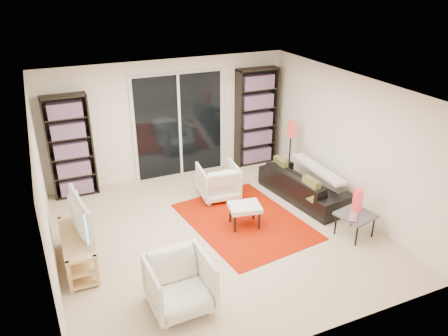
{
  "coord_description": "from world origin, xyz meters",
  "views": [
    {
      "loc": [
        -2.34,
        -5.63,
        3.97
      ],
      "look_at": [
        0.25,
        0.3,
        1.0
      ],
      "focal_mm": 35.0,
      "sensor_mm": 36.0,
      "label": 1
    }
  ],
  "objects_px": {
    "bookshelf_right": "(256,117)",
    "floor_lamp": "(291,136)",
    "tv_stand": "(78,249)",
    "armchair_back": "(218,181)",
    "side_table": "(356,216)",
    "bookshelf_left": "(70,147)",
    "ottoman": "(245,208)",
    "armchair_front": "(180,284)",
    "sofa": "(304,185)"
  },
  "relations": [
    {
      "from": "armchair_back",
      "to": "floor_lamp",
      "type": "relative_size",
      "value": 0.6
    },
    {
      "from": "floor_lamp",
      "to": "tv_stand",
      "type": "bearing_deg",
      "value": -162.68
    },
    {
      "from": "ottoman",
      "to": "floor_lamp",
      "type": "height_order",
      "value": "floor_lamp"
    },
    {
      "from": "bookshelf_right",
      "to": "side_table",
      "type": "bearing_deg",
      "value": -88.25
    },
    {
      "from": "bookshelf_left",
      "to": "armchair_back",
      "type": "distance_m",
      "value": 2.8
    },
    {
      "from": "side_table",
      "to": "bookshelf_left",
      "type": "bearing_deg",
      "value": 140.18
    },
    {
      "from": "sofa",
      "to": "armchair_front",
      "type": "bearing_deg",
      "value": 112.57
    },
    {
      "from": "floor_lamp",
      "to": "armchair_front",
      "type": "bearing_deg",
      "value": -139.73
    },
    {
      "from": "bookshelf_right",
      "to": "floor_lamp",
      "type": "xyz_separation_m",
      "value": [
        0.31,
        -0.93,
        -0.16
      ]
    },
    {
      "from": "ottoman",
      "to": "floor_lamp",
      "type": "bearing_deg",
      "value": 39.2
    },
    {
      "from": "bookshelf_left",
      "to": "floor_lamp",
      "type": "distance_m",
      "value": 4.26
    },
    {
      "from": "tv_stand",
      "to": "side_table",
      "type": "relative_size",
      "value": 2.06
    },
    {
      "from": "ottoman",
      "to": "sofa",
      "type": "bearing_deg",
      "value": 16.62
    },
    {
      "from": "bookshelf_left",
      "to": "armchair_front",
      "type": "distance_m",
      "value": 3.88
    },
    {
      "from": "sofa",
      "to": "floor_lamp",
      "type": "relative_size",
      "value": 1.58
    },
    {
      "from": "ottoman",
      "to": "floor_lamp",
      "type": "distance_m",
      "value": 2.27
    },
    {
      "from": "side_table",
      "to": "tv_stand",
      "type": "bearing_deg",
      "value": 166.62
    },
    {
      "from": "bookshelf_left",
      "to": "sofa",
      "type": "xyz_separation_m",
      "value": [
        3.9,
        -1.89,
        -0.7
      ]
    },
    {
      "from": "armchair_front",
      "to": "floor_lamp",
      "type": "height_order",
      "value": "floor_lamp"
    },
    {
      "from": "side_table",
      "to": "armchair_front",
      "type": "bearing_deg",
      "value": -171.95
    },
    {
      "from": "armchair_back",
      "to": "ottoman",
      "type": "relative_size",
      "value": 1.23
    },
    {
      "from": "tv_stand",
      "to": "armchair_back",
      "type": "xyz_separation_m",
      "value": [
        2.68,
        1.11,
        0.06
      ]
    },
    {
      "from": "floor_lamp",
      "to": "armchair_back",
      "type": "bearing_deg",
      "value": -171.21
    },
    {
      "from": "armchair_back",
      "to": "armchair_front",
      "type": "xyz_separation_m",
      "value": [
        -1.6,
        -2.54,
        0.03
      ]
    },
    {
      "from": "bookshelf_left",
      "to": "side_table",
      "type": "relative_size",
      "value": 3.12
    },
    {
      "from": "sofa",
      "to": "floor_lamp",
      "type": "xyz_separation_m",
      "value": [
        0.25,
        0.96,
        0.62
      ]
    },
    {
      "from": "bookshelf_left",
      "to": "bookshelf_right",
      "type": "bearing_deg",
      "value": -0.0
    },
    {
      "from": "sofa",
      "to": "ottoman",
      "type": "bearing_deg",
      "value": 98.09
    },
    {
      "from": "tv_stand",
      "to": "floor_lamp",
      "type": "height_order",
      "value": "floor_lamp"
    },
    {
      "from": "tv_stand",
      "to": "bookshelf_right",
      "type": "bearing_deg",
      "value": 29.39
    },
    {
      "from": "sofa",
      "to": "side_table",
      "type": "height_order",
      "value": "sofa"
    },
    {
      "from": "bookshelf_right",
      "to": "floor_lamp",
      "type": "distance_m",
      "value": 0.99
    },
    {
      "from": "floor_lamp",
      "to": "bookshelf_right",
      "type": "bearing_deg",
      "value": 108.31
    },
    {
      "from": "bookshelf_left",
      "to": "ottoman",
      "type": "height_order",
      "value": "bookshelf_left"
    },
    {
      "from": "floor_lamp",
      "to": "bookshelf_left",
      "type": "bearing_deg",
      "value": 167.4
    },
    {
      "from": "side_table",
      "to": "floor_lamp",
      "type": "bearing_deg",
      "value": 84.99
    },
    {
      "from": "armchair_back",
      "to": "armchair_front",
      "type": "relative_size",
      "value": 0.92
    },
    {
      "from": "tv_stand",
      "to": "armchair_back",
      "type": "relative_size",
      "value": 1.78
    },
    {
      "from": "side_table",
      "to": "floor_lamp",
      "type": "xyz_separation_m",
      "value": [
        0.21,
        2.36,
        0.53
      ]
    },
    {
      "from": "bookshelf_right",
      "to": "armchair_front",
      "type": "height_order",
      "value": "bookshelf_right"
    },
    {
      "from": "bookshelf_right",
      "to": "armchair_back",
      "type": "relative_size",
      "value": 2.91
    },
    {
      "from": "sofa",
      "to": "armchair_back",
      "type": "xyz_separation_m",
      "value": [
        -1.45,
        0.7,
        0.05
      ]
    },
    {
      "from": "bookshelf_left",
      "to": "bookshelf_right",
      "type": "distance_m",
      "value": 3.85
    },
    {
      "from": "bookshelf_left",
      "to": "side_table",
      "type": "bearing_deg",
      "value": -39.82
    },
    {
      "from": "bookshelf_left",
      "to": "armchair_front",
      "type": "bearing_deg",
      "value": -77.19
    },
    {
      "from": "bookshelf_right",
      "to": "sofa",
      "type": "distance_m",
      "value": 2.04
    },
    {
      "from": "bookshelf_right",
      "to": "floor_lamp",
      "type": "height_order",
      "value": "bookshelf_right"
    },
    {
      "from": "bookshelf_left",
      "to": "armchair_back",
      "type": "xyz_separation_m",
      "value": [
        2.45,
        -1.19,
        -0.65
      ]
    },
    {
      "from": "tv_stand",
      "to": "armchair_back",
      "type": "bearing_deg",
      "value": 22.4
    },
    {
      "from": "tv_stand",
      "to": "armchair_front",
      "type": "xyz_separation_m",
      "value": [
        1.08,
        -1.43,
        0.09
      ]
    }
  ]
}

